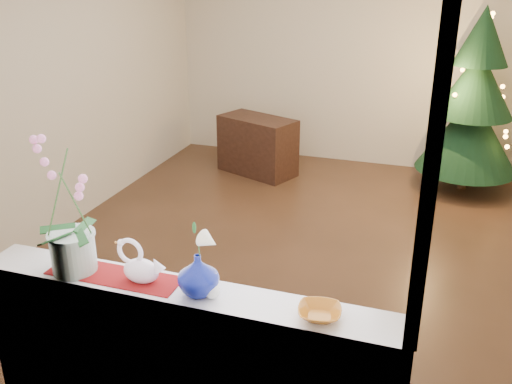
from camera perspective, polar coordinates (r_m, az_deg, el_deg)
ground at (r=5.22m, az=4.49°, el=-5.27°), size 5.00×5.00×0.00m
wall_back at (r=7.17m, az=10.00°, el=13.40°), size 4.50×0.10×2.70m
wall_front at (r=2.52m, az=-9.11°, el=-2.68°), size 4.50×0.10×2.70m
wall_left at (r=5.71m, az=-17.87°, el=10.53°), size 0.10×5.00×2.70m
window_apron at (r=3.04m, az=-7.67°, el=-18.17°), size 2.20×0.08×0.88m
windowsill at (r=2.83m, az=-7.34°, el=-9.94°), size 2.20×0.26×0.04m
window_frame at (r=2.42m, az=-9.28°, el=5.16°), size 2.22×0.06×1.60m
runner at (r=2.99m, az=-14.01°, el=-8.10°), size 0.70×0.20×0.01m
orchid_pot at (r=2.94m, az=-18.36°, el=-1.48°), size 0.29×0.29×0.71m
swan at (r=2.86m, az=-11.48°, el=-6.89°), size 0.28×0.21×0.22m
blue_vase at (r=2.71m, az=-5.82°, el=-7.95°), size 0.29×0.29×0.24m
lily at (r=2.62m, az=-5.99°, el=-4.00°), size 0.13×0.08×0.18m
paperweight at (r=2.72m, az=-4.41°, el=-9.85°), size 0.08×0.08×0.08m
amber_dish at (r=2.60m, az=6.38°, el=-11.96°), size 0.19×0.19×0.04m
xmas_tree at (r=6.61m, az=20.94°, el=8.44°), size 1.41×1.41×1.99m
side_table at (r=6.85m, az=0.15°, el=4.66°), size 1.02×0.76×0.68m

